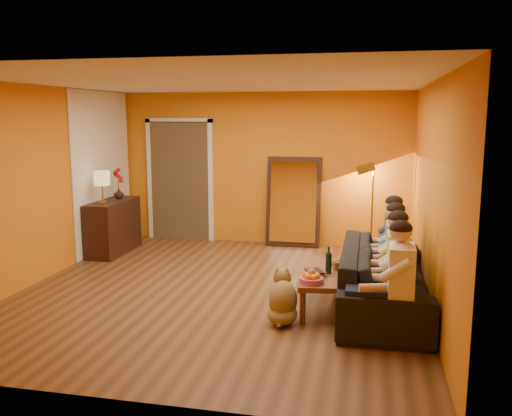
% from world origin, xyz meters
% --- Properties ---
extents(room_shell, '(5.00, 5.50, 2.60)m').
position_xyz_m(room_shell, '(0.00, 0.37, 1.30)').
color(room_shell, brown).
rests_on(room_shell, ground).
extents(white_accent, '(0.02, 1.90, 2.58)m').
position_xyz_m(white_accent, '(-2.48, 1.75, 1.30)').
color(white_accent, white).
rests_on(white_accent, wall_left).
extents(doorway_recess, '(1.06, 0.30, 2.10)m').
position_xyz_m(doorway_recess, '(-1.50, 2.83, 1.05)').
color(doorway_recess, '#3F2D19').
rests_on(doorway_recess, floor).
extents(door_jamb_left, '(0.08, 0.06, 2.20)m').
position_xyz_m(door_jamb_left, '(-2.07, 2.71, 1.05)').
color(door_jamb_left, white).
rests_on(door_jamb_left, wall_back).
extents(door_jamb_right, '(0.08, 0.06, 2.20)m').
position_xyz_m(door_jamb_right, '(-0.93, 2.71, 1.05)').
color(door_jamb_right, white).
rests_on(door_jamb_right, wall_back).
extents(door_header, '(1.22, 0.06, 0.08)m').
position_xyz_m(door_header, '(-1.50, 2.71, 2.12)').
color(door_header, white).
rests_on(door_header, wall_back).
extents(mirror_frame, '(0.92, 0.27, 1.51)m').
position_xyz_m(mirror_frame, '(0.55, 2.63, 0.76)').
color(mirror_frame, '#321A10').
rests_on(mirror_frame, floor).
extents(mirror_glass, '(0.78, 0.21, 1.35)m').
position_xyz_m(mirror_glass, '(0.55, 2.59, 0.76)').
color(mirror_glass, white).
rests_on(mirror_glass, mirror_frame).
extents(sideboard, '(0.44, 1.18, 0.85)m').
position_xyz_m(sideboard, '(-2.24, 1.55, 0.42)').
color(sideboard, '#321A10').
rests_on(sideboard, floor).
extents(table_lamp, '(0.24, 0.24, 0.51)m').
position_xyz_m(table_lamp, '(-2.24, 1.25, 1.10)').
color(table_lamp, beige).
rests_on(table_lamp, sideboard).
extents(sofa, '(2.45, 0.96, 0.71)m').
position_xyz_m(sofa, '(2.00, -0.18, 0.36)').
color(sofa, black).
rests_on(sofa, floor).
extents(coffee_table, '(0.78, 1.29, 0.42)m').
position_xyz_m(coffee_table, '(1.33, -0.30, 0.21)').
color(coffee_table, brown).
rests_on(coffee_table, floor).
extents(floor_lamp, '(0.31, 0.25, 1.44)m').
position_xyz_m(floor_lamp, '(1.86, 2.32, 0.72)').
color(floor_lamp, '#AE9433').
rests_on(floor_lamp, floor).
extents(dog, '(0.44, 0.57, 0.59)m').
position_xyz_m(dog, '(0.94, -0.89, 0.30)').
color(dog, olive).
rests_on(dog, floor).
extents(person_far_left, '(0.70, 0.44, 1.22)m').
position_xyz_m(person_far_left, '(2.13, -1.18, 0.61)').
color(person_far_left, silver).
rests_on(person_far_left, sofa).
extents(person_mid_left, '(0.70, 0.44, 1.22)m').
position_xyz_m(person_mid_left, '(2.13, -0.63, 0.61)').
color(person_mid_left, '#EBE24E').
rests_on(person_mid_left, sofa).
extents(person_mid_right, '(0.70, 0.44, 1.22)m').
position_xyz_m(person_mid_right, '(2.13, -0.08, 0.61)').
color(person_mid_right, '#8AA9D6').
rests_on(person_mid_right, sofa).
extents(person_far_right, '(0.70, 0.44, 1.22)m').
position_xyz_m(person_far_right, '(2.13, 0.47, 0.61)').
color(person_far_right, '#38373D').
rests_on(person_far_right, sofa).
extents(fruit_bowl, '(0.26, 0.26, 0.16)m').
position_xyz_m(fruit_bowl, '(1.23, -0.75, 0.50)').
color(fruit_bowl, '#CD4889').
rests_on(fruit_bowl, coffee_table).
extents(wine_bottle, '(0.07, 0.07, 0.31)m').
position_xyz_m(wine_bottle, '(1.38, -0.35, 0.58)').
color(wine_bottle, black).
rests_on(wine_bottle, coffee_table).
extents(tumbler, '(0.13, 0.13, 0.09)m').
position_xyz_m(tumbler, '(1.45, -0.18, 0.47)').
color(tumbler, '#B27F3F').
rests_on(tumbler, coffee_table).
extents(laptop, '(0.40, 0.37, 0.03)m').
position_xyz_m(laptop, '(1.51, 0.05, 0.43)').
color(laptop, black).
rests_on(laptop, coffee_table).
extents(book_lower, '(0.23, 0.27, 0.02)m').
position_xyz_m(book_lower, '(1.15, -0.50, 0.43)').
color(book_lower, '#321A10').
rests_on(book_lower, coffee_table).
extents(book_mid, '(0.25, 0.30, 0.02)m').
position_xyz_m(book_mid, '(1.16, -0.49, 0.45)').
color(book_mid, '#AF1415').
rests_on(book_mid, book_lower).
extents(book_upper, '(0.26, 0.29, 0.02)m').
position_xyz_m(book_upper, '(1.15, -0.51, 0.47)').
color(book_upper, black).
rests_on(book_upper, book_mid).
extents(vase, '(0.16, 0.16, 0.17)m').
position_xyz_m(vase, '(-2.24, 1.80, 0.93)').
color(vase, '#321A10').
rests_on(vase, sideboard).
extents(flowers, '(0.17, 0.17, 0.51)m').
position_xyz_m(flowers, '(-2.24, 1.80, 1.23)').
color(flowers, '#AF1415').
rests_on(flowers, vase).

